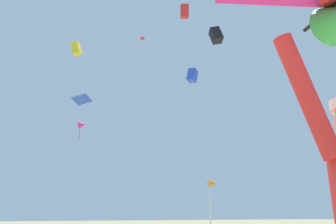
% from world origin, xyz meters
% --- Properties ---
extents(distant_kite_red_mid_left, '(0.59, 0.58, 0.23)m').
position_xyz_m(distant_kite_red_mid_left, '(9.34, 32.95, 21.40)').
color(distant_kite_red_mid_left, red).
extents(distant_kite_blue_overhead_distant, '(1.06, 0.89, 1.16)m').
position_xyz_m(distant_kite_blue_overhead_distant, '(9.83, 20.78, 11.71)').
color(distant_kite_blue_overhead_distant, blue).
extents(distant_kite_magenta_low_left, '(1.16, 1.26, 2.23)m').
position_xyz_m(distant_kite_magenta_low_left, '(3.09, 34.86, 10.30)').
color(distant_kite_magenta_low_left, '#DB2393').
extents(distant_kite_blue_low_right, '(0.92, 0.91, 0.31)m').
position_xyz_m(distant_kite_blue_low_right, '(0.70, 14.96, 6.60)').
color(distant_kite_blue_low_right, blue).
extents(distant_kite_yellow_high_right, '(1.44, 1.19, 1.55)m').
position_xyz_m(distant_kite_yellow_high_right, '(1.76, 32.60, 18.29)').
color(distant_kite_yellow_high_right, yellow).
extents(distant_kite_red_far_center, '(1.11, 1.26, 1.42)m').
position_xyz_m(distant_kite_red_far_center, '(11.08, 24.66, 20.39)').
color(distant_kite_red_far_center, red).
extents(distant_kite_black_high_left, '(1.01, 1.08, 1.34)m').
position_xyz_m(distant_kite_black_high_left, '(10.03, 17.21, 13.45)').
color(distant_kite_black_high_left, black).
extents(marker_flag, '(0.30, 0.24, 2.12)m').
position_xyz_m(marker_flag, '(4.08, 8.09, 1.84)').
color(marker_flag, silver).
rests_on(marker_flag, ground).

